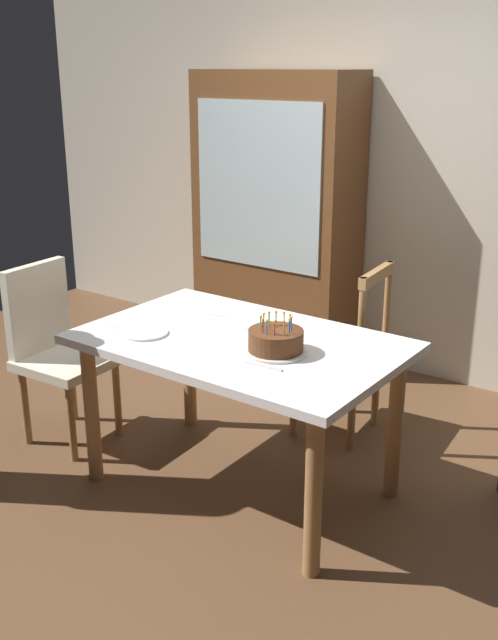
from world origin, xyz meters
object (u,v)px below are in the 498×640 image
chair_spindle_back (342,354)px  chair_upholstered (55,344)px  plate_near_celebrant (144,333)px  birthday_cake (276,342)px  dining_table (240,359)px  china_cabinet (276,219)px  plate_far_side (254,322)px

chair_spindle_back → chair_upholstered: (-1.21, -0.93, 0.07)m
plate_near_celebrant → birthday_cake: bearing=14.6°
dining_table → chair_upholstered: chair_upholstered is taller
birthday_cake → china_cabinet: 1.94m
plate_far_side → chair_spindle_back: bearing=73.2°
dining_table → birthday_cake: bearing=-11.4°
dining_table → plate_far_side: 0.24m
chair_spindle_back → plate_near_celebrant: bearing=-116.7°
dining_table → plate_near_celebrant: (-0.40, -0.21, 0.11)m
plate_near_celebrant → chair_spindle_back: bearing=63.3°
birthday_cake → dining_table: bearing=168.6°
plate_far_side → china_cabinet: (-0.79, 1.35, 0.19)m
dining_table → chair_upholstered: 1.13m
birthday_cake → chair_spindle_back: bearing=98.4°
plate_far_side → chair_upholstered: 1.12m
birthday_cake → chair_upholstered: 1.36m
plate_near_celebrant → chair_upholstered: 0.75m
china_cabinet → dining_table: bearing=-61.2°
dining_table → birthday_cake: birthday_cake is taller
dining_table → chair_upholstered: size_ratio=1.51×
dining_table → chair_upholstered: (-1.11, -0.15, -0.13)m
birthday_cake → plate_near_celebrant: birthday_cake is taller
china_cabinet → plate_far_side: bearing=-59.8°
dining_table → chair_spindle_back: 0.81m
chair_spindle_back → chair_upholstered: same height
chair_upholstered → plate_near_celebrant: bearing=-4.4°
dining_table → chair_spindle_back: bearing=82.5°
plate_far_side → china_cabinet: bearing=120.2°
chair_upholstered → birthday_cake: bearing=4.6°
china_cabinet → plate_near_celebrant: bearing=-75.3°
chair_upholstered → china_cabinet: size_ratio=0.50×
chair_upholstered → china_cabinet: bearing=81.7°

